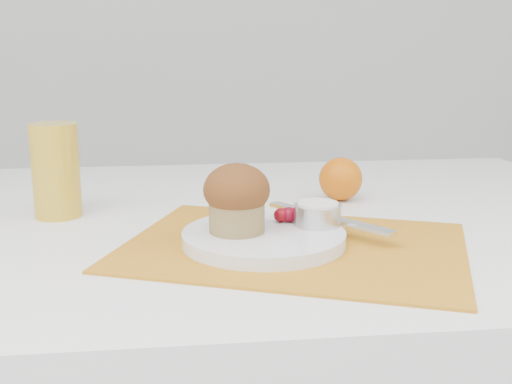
{
  "coord_description": "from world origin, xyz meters",
  "views": [
    {
      "loc": [
        -0.08,
        -0.84,
        1.0
      ],
      "look_at": [
        0.02,
        -0.02,
        0.8
      ],
      "focal_mm": 45.0,
      "sensor_mm": 36.0,
      "label": 1
    }
  ],
  "objects": [
    {
      "name": "muffin",
      "position": [
        -0.02,
        -0.09,
        0.81
      ],
      "size": [
        0.08,
        0.08,
        0.08
      ],
      "color": "olive",
      "rests_on": "plate"
    },
    {
      "name": "butter_knife",
      "position": [
        0.11,
        -0.05,
        0.77
      ],
      "size": [
        0.13,
        0.17,
        0.01
      ],
      "primitive_type": "cube",
      "rotation": [
        0.0,
        0.0,
        -0.93
      ],
      "color": "silver",
      "rests_on": "plate"
    },
    {
      "name": "ramekin",
      "position": [
        0.09,
        -0.08,
        0.78
      ],
      "size": [
        0.07,
        0.07,
        0.03
      ],
      "primitive_type": "cylinder",
      "rotation": [
        0.0,
        0.0,
        -0.1
      ],
      "color": "#BABABE",
      "rests_on": "plate"
    },
    {
      "name": "cream",
      "position": [
        0.09,
        -0.08,
        0.8
      ],
      "size": [
        0.05,
        0.05,
        0.01
      ],
      "primitive_type": "cylinder",
      "rotation": [
        0.0,
        0.0,
        -0.05
      ],
      "color": "white",
      "rests_on": "ramekin"
    },
    {
      "name": "placemat",
      "position": [
        0.05,
        -0.11,
        0.75
      ],
      "size": [
        0.49,
        0.43,
        0.0
      ],
      "primitive_type": "cube",
      "rotation": [
        0.0,
        0.0,
        -0.38
      ],
      "color": "#C57D1B",
      "rests_on": "table"
    },
    {
      "name": "juice_glass",
      "position": [
        -0.26,
        0.08,
        0.82
      ],
      "size": [
        0.08,
        0.08,
        0.13
      ],
      "primitive_type": "cylinder",
      "rotation": [
        0.0,
        0.0,
        0.28
      ],
      "color": "gold",
      "rests_on": "table"
    },
    {
      "name": "orange",
      "position": [
        0.17,
        0.12,
        0.78
      ],
      "size": [
        0.07,
        0.07,
        0.07
      ],
      "primitive_type": "sphere",
      "color": "#D86307",
      "rests_on": "table"
    },
    {
      "name": "raspberry_far",
      "position": [
        0.05,
        -0.06,
        0.78
      ],
      "size": [
        0.02,
        0.02,
        0.02
      ],
      "primitive_type": "ellipsoid",
      "color": "#50020E",
      "rests_on": "plate"
    },
    {
      "name": "plate",
      "position": [
        0.02,
        -0.1,
        0.76
      ],
      "size": [
        0.2,
        0.2,
        0.02
      ],
      "primitive_type": "cylinder",
      "rotation": [
        0.0,
        0.0,
        -0.01
      ],
      "color": "silver",
      "rests_on": "placemat"
    },
    {
      "name": "raspberry_near",
      "position": [
        0.04,
        -0.06,
        0.78
      ],
      "size": [
        0.02,
        0.02,
        0.02
      ],
      "primitive_type": "ellipsoid",
      "color": "#540208",
      "rests_on": "plate"
    }
  ]
}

